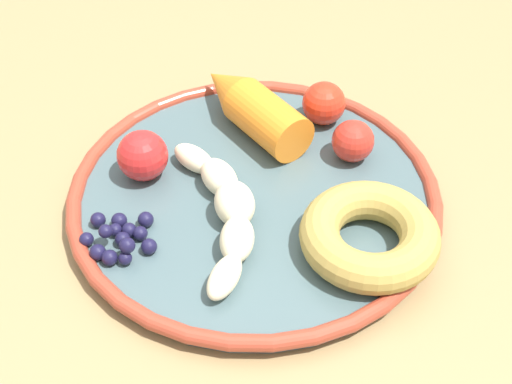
% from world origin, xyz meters
% --- Properties ---
extents(dining_table, '(0.93, 0.76, 0.75)m').
position_xyz_m(dining_table, '(0.00, 0.00, 0.64)').
color(dining_table, olive).
rests_on(dining_table, ground_plane).
extents(plate, '(0.29, 0.29, 0.02)m').
position_xyz_m(plate, '(-0.00, 0.02, 0.76)').
color(plate, '#43595E').
rests_on(plate, dining_table).
extents(banana, '(0.06, 0.17, 0.03)m').
position_xyz_m(banana, '(0.03, 0.04, 0.77)').
color(banana, '#F6E7B7').
rests_on(banana, plate).
extents(carrot_orange, '(0.08, 0.13, 0.04)m').
position_xyz_m(carrot_orange, '(-0.02, -0.06, 0.78)').
color(carrot_orange, orange).
rests_on(carrot_orange, plate).
extents(donut, '(0.14, 0.14, 0.03)m').
position_xyz_m(donut, '(-0.06, 0.10, 0.78)').
color(donut, '#AB8F43').
rests_on(donut, plate).
extents(blueberry_pile, '(0.06, 0.05, 0.02)m').
position_xyz_m(blueberry_pile, '(0.11, 0.04, 0.77)').
color(blueberry_pile, '#191638').
rests_on(blueberry_pile, plate).
extents(tomato_near, '(0.03, 0.03, 0.03)m').
position_xyz_m(tomato_near, '(-0.09, 0.00, 0.78)').
color(tomato_near, red).
rests_on(tomato_near, plate).
extents(tomato_mid, '(0.04, 0.04, 0.04)m').
position_xyz_m(tomato_mid, '(0.08, -0.03, 0.78)').
color(tomato_mid, red).
rests_on(tomato_mid, plate).
extents(tomato_far, '(0.04, 0.04, 0.04)m').
position_xyz_m(tomato_far, '(-0.08, -0.05, 0.78)').
color(tomato_far, red).
rests_on(tomato_far, plate).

